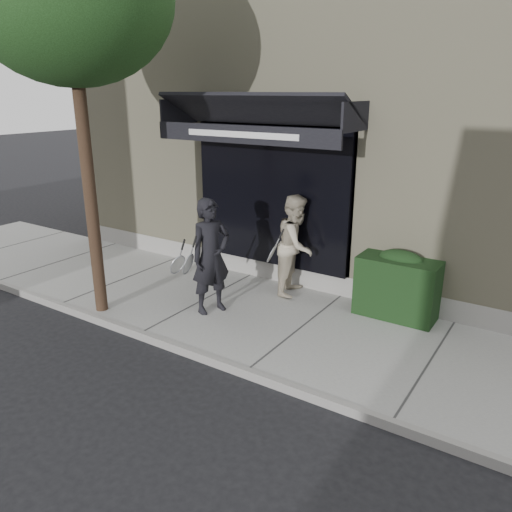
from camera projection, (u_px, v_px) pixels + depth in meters
The scene contains 7 objects.
ground at pixel (302, 333), 7.99m from camera, with size 80.00×80.00×0.00m, color black.
sidewalk at pixel (302, 330), 7.97m from camera, with size 20.00×3.00×0.12m, color gray.
curb at pixel (248, 373), 6.74m from camera, with size 20.00×0.10×0.14m, color gray.
building_facade at pixel (411, 136), 11.06m from camera, with size 14.30×8.04×5.64m.
hedge at pixel (398, 285), 8.20m from camera, with size 1.30×0.70×1.14m.
pedestrian_front at pixel (211, 256), 8.24m from camera, with size 0.84×0.97×1.95m.
pedestrian_back at pixel (296, 245), 9.03m from camera, with size 0.84×1.00×1.84m.
Camera 1 is at (3.33, -6.42, 3.70)m, focal length 35.00 mm.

